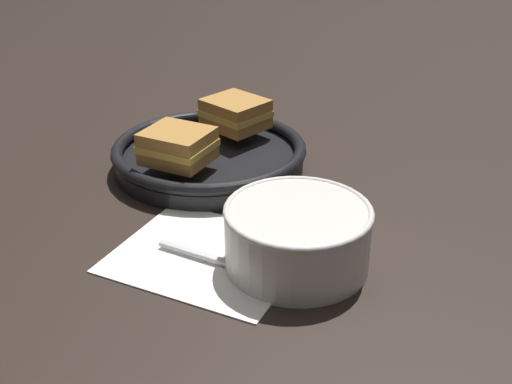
% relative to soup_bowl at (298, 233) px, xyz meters
% --- Properties ---
extents(ground_plane, '(4.00, 4.00, 0.00)m').
position_rel_soup_bowl_xyz_m(ground_plane, '(-0.11, 0.03, -0.04)').
color(ground_plane, black).
extents(napkin, '(0.23, 0.20, 0.00)m').
position_rel_soup_bowl_xyz_m(napkin, '(-0.10, -0.04, -0.04)').
color(napkin, white).
rests_on(napkin, ground_plane).
extents(soup_bowl, '(0.17, 0.17, 0.08)m').
position_rel_soup_bowl_xyz_m(soup_bowl, '(0.00, 0.00, 0.00)').
color(soup_bowl, silver).
rests_on(soup_bowl, ground_plane).
extents(spoon, '(0.14, 0.03, 0.01)m').
position_rel_soup_bowl_xyz_m(spoon, '(-0.06, -0.05, -0.04)').
color(spoon, silver).
rests_on(spoon, napkin).
extents(skillet, '(0.30, 0.30, 0.04)m').
position_rel_soup_bowl_xyz_m(skillet, '(-0.24, 0.17, -0.02)').
color(skillet, black).
rests_on(skillet, ground_plane).
extents(sandwich_near_left, '(0.10, 0.09, 0.05)m').
position_rel_soup_bowl_xyz_m(sandwich_near_left, '(-0.24, 0.10, 0.02)').
color(sandwich_near_left, '#B27A38').
rests_on(sandwich_near_left, skillet).
extents(sandwich_near_right, '(0.11, 0.10, 0.05)m').
position_rel_soup_bowl_xyz_m(sandwich_near_right, '(-0.23, 0.25, 0.02)').
color(sandwich_near_right, '#B27A38').
rests_on(sandwich_near_right, skillet).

